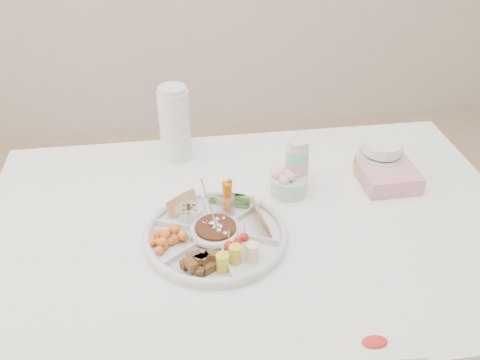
{
  "coord_description": "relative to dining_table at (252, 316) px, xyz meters",
  "views": [
    {
      "loc": [
        -0.2,
        -1.16,
        1.7
      ],
      "look_at": [
        -0.03,
        0.05,
        0.88
      ],
      "focal_mm": 40.0,
      "sensor_mm": 36.0,
      "label": 1
    }
  ],
  "objects": [
    {
      "name": "banana_tomato",
      "position": [
        -0.03,
        -0.16,
        0.44
      ],
      "size": [
        0.14,
        0.14,
        0.09
      ],
      "primitive_type": null,
      "rotation": [
        0.0,
        0.0,
        -0.39
      ],
      "color": "#E3D567",
      "rests_on": "party_tray"
    },
    {
      "name": "bean_dip",
      "position": [
        -0.11,
        -0.05,
        0.41
      ],
      "size": [
        0.14,
        0.14,
        0.04
      ],
      "primitive_type": "cylinder",
      "rotation": [
        0.0,
        0.0,
        -0.39
      ],
      "color": "#3E1E0B",
      "rests_on": "party_tray"
    },
    {
      "name": "placemat",
      "position": [
        0.16,
        -0.45,
        0.38
      ],
      "size": [
        0.27,
        0.11,
        0.01
      ],
      "primitive_type": "cube",
      "rotation": [
        0.0,
        0.0,
        -0.06
      ],
      "color": "white",
      "rests_on": "dining_table"
    },
    {
      "name": "cherries",
      "position": [
        -0.24,
        -0.07,
        0.42
      ],
      "size": [
        0.14,
        0.14,
        0.04
      ],
      "primitive_type": null,
      "rotation": [
        0.0,
        0.0,
        -0.39
      ],
      "color": "orange",
      "rests_on": "party_tray"
    },
    {
      "name": "dining_table",
      "position": [
        0.0,
        0.0,
        0.0
      ],
      "size": [
        1.52,
        1.02,
        0.76
      ],
      "primitive_type": "cube",
      "color": "white",
      "rests_on": "floor"
    },
    {
      "name": "cup_stack",
      "position": [
        0.16,
        0.16,
        0.48
      ],
      "size": [
        0.09,
        0.09,
        0.2
      ],
      "primitive_type": "cylinder",
      "rotation": [
        0.0,
        0.0,
        0.38
      ],
      "color": "silver",
      "rests_on": "dining_table"
    },
    {
      "name": "granola_chunks",
      "position": [
        -0.16,
        -0.17,
        0.42
      ],
      "size": [
        0.13,
        0.13,
        0.04
      ],
      "primitive_type": null,
      "rotation": [
        0.0,
        0.0,
        -0.39
      ],
      "color": "brown",
      "rests_on": "party_tray"
    },
    {
      "name": "party_tray",
      "position": [
        -0.11,
        -0.05,
        0.4
      ],
      "size": [
        0.5,
        0.5,
        0.04
      ],
      "primitive_type": "cylinder",
      "rotation": [
        0.0,
        0.0,
        -0.39
      ],
      "color": "silver",
      "rests_on": "dining_table"
    },
    {
      "name": "flower_bowl",
      "position": [
        0.13,
        0.13,
        0.42
      ],
      "size": [
        0.12,
        0.12,
        0.08
      ],
      "primitive_type": "cylinder",
      "rotation": [
        0.0,
        0.0,
        0.05
      ],
      "color": "#A9CDB2",
      "rests_on": "dining_table"
    },
    {
      "name": "plate_stack",
      "position": [
        0.45,
        0.22,
        0.43
      ],
      "size": [
        0.21,
        0.21,
        0.11
      ],
      "primitive_type": "cylinder",
      "rotation": [
        0.0,
        0.0,
        -0.23
      ],
      "color": "gold",
      "rests_on": "dining_table"
    },
    {
      "name": "pita_raisins",
      "position": [
        -0.19,
        0.05,
        0.42
      ],
      "size": [
        0.13,
        0.13,
        0.06
      ],
      "primitive_type": null,
      "rotation": [
        0.0,
        0.0,
        -0.39
      ],
      "color": "tan",
      "rests_on": "party_tray"
    },
    {
      "name": "thermos",
      "position": [
        -0.2,
        0.39,
        0.51
      ],
      "size": [
        0.12,
        0.12,
        0.26
      ],
      "primitive_type": "cylinder",
      "rotation": [
        0.0,
        0.0,
        0.21
      ],
      "color": "silver",
      "rests_on": "dining_table"
    },
    {
      "name": "napkin_stack",
      "position": [
        0.44,
        0.13,
        0.41
      ],
      "size": [
        0.17,
        0.15,
        0.06
      ],
      "primitive_type": "cube",
      "rotation": [
        0.0,
        0.0,
        0.02
      ],
      "color": "pink",
      "rests_on": "dining_table"
    },
    {
      "name": "tortillas",
      "position": [
        0.02,
        -0.04,
        0.42
      ],
      "size": [
        0.12,
        0.12,
        0.06
      ],
      "primitive_type": null,
      "rotation": [
        0.0,
        0.0,
        -0.39
      ],
      "color": "#C07B3B",
      "rests_on": "party_tray"
    },
    {
      "name": "carrot_cucumber",
      "position": [
        -0.06,
        0.07,
        0.44
      ],
      "size": [
        0.14,
        0.14,
        0.1
      ],
      "primitive_type": null,
      "rotation": [
        0.0,
        0.0,
        -0.39
      ],
      "color": "#CE6409",
      "rests_on": "party_tray"
    }
  ]
}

